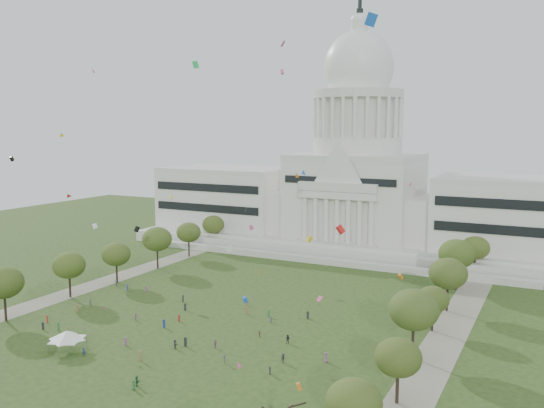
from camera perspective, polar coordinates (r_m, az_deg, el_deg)
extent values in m
plane|color=#2C421A|center=(119.99, -10.07, -14.01)|extent=(400.00, 400.00, 0.00)
cube|color=silver|center=(218.76, 8.34, -3.57)|extent=(160.00, 60.00, 4.00)
cube|color=silver|center=(188.64, 5.12, -5.62)|extent=(130.00, 3.00, 2.00)
cube|color=silver|center=(195.58, 6.00, -4.71)|extent=(140.00, 3.00, 5.00)
cube|color=silver|center=(238.79, -4.28, 0.58)|extent=(50.00, 34.00, 22.00)
cube|color=silver|center=(205.16, 23.04, -1.15)|extent=(50.00, 34.00, 22.00)
cube|color=silver|center=(224.27, 1.60, -0.63)|extent=(12.00, 26.00, 16.00)
cube|color=silver|center=(207.29, 15.22, -1.57)|extent=(12.00, 26.00, 16.00)
cube|color=silver|center=(215.33, 8.34, 0.56)|extent=(44.00, 38.00, 28.00)
cube|color=silver|center=(196.22, 6.49, 0.86)|extent=(28.00, 3.00, 2.40)
cube|color=black|center=(224.12, -6.56, 0.61)|extent=(46.00, 0.40, 11.00)
cube|color=black|center=(187.89, 22.70, -1.26)|extent=(46.00, 0.40, 11.00)
cylinder|color=silver|center=(213.87, 8.44, 5.73)|extent=(32.00, 32.00, 6.00)
cylinder|color=silver|center=(213.80, 8.49, 8.41)|extent=(28.00, 28.00, 14.00)
cylinder|color=silver|center=(214.11, 8.54, 10.68)|extent=(32.40, 32.40, 3.00)
cylinder|color=silver|center=(214.49, 8.56, 12.15)|extent=(22.00, 22.00, 8.00)
ellipsoid|color=white|center=(214.86, 8.59, 13.21)|extent=(25.00, 25.00, 26.20)
cylinder|color=silver|center=(216.63, 8.66, 16.77)|extent=(6.00, 6.00, 5.00)
ellipsoid|color=white|center=(217.13, 8.68, 17.55)|extent=(6.40, 6.40, 5.12)
cylinder|color=black|center=(217.68, 8.69, 18.33)|extent=(2.40, 2.40, 2.00)
cylinder|color=black|center=(218.27, 8.71, 19.10)|extent=(1.40, 1.40, 4.50)
cube|color=gray|center=(171.57, -16.95, -7.60)|extent=(8.00, 160.00, 0.04)
cube|color=gray|center=(128.09, 16.76, -12.80)|extent=(8.00, 160.00, 0.04)
ellipsoid|color=#3A5018|center=(81.27, 8.11, -18.89)|extent=(7.67, 7.67, 6.27)
cylinder|color=black|center=(146.83, -24.91, -9.38)|extent=(0.56, 0.56, 5.75)
ellipsoid|color=#344815|center=(145.25, -25.04, -7.08)|extent=(8.86, 8.86, 7.25)
cylinder|color=black|center=(98.71, 12.30, -17.43)|extent=(0.56, 0.56, 4.92)
ellipsoid|color=#364816|center=(96.64, 12.39, -14.62)|extent=(7.58, 7.58, 6.20)
cylinder|color=black|center=(160.24, -19.38, -7.76)|extent=(0.56, 0.56, 5.47)
ellipsoid|color=#3B5117|center=(158.85, -19.48, -5.75)|extent=(8.42, 8.42, 6.89)
cylinder|color=black|center=(116.14, 13.77, -13.22)|extent=(0.56, 0.56, 6.20)
ellipsoid|color=#384F1C|center=(114.00, 13.87, -10.13)|extent=(9.55, 9.55, 7.82)
cylinder|color=black|center=(171.08, -15.12, -6.67)|extent=(0.56, 0.56, 5.27)
ellipsoid|color=#3B4E18|center=(169.82, -15.19, -4.84)|extent=(8.12, 8.12, 6.65)
cylinder|color=black|center=(132.12, 15.58, -11.08)|extent=(0.56, 0.56, 4.56)
ellipsoid|color=#314614|center=(130.68, 15.66, -9.08)|extent=(7.01, 7.01, 5.74)
cylinder|color=black|center=(184.71, -11.27, -5.38)|extent=(0.56, 0.56, 6.03)
ellipsoid|color=#3A511A|center=(183.40, -11.33, -3.43)|extent=(9.29, 9.29, 7.60)
cylinder|color=black|center=(146.48, 16.96, -9.00)|extent=(0.56, 0.56, 5.97)
ellipsoid|color=#35471A|center=(144.84, 17.05, -6.59)|extent=(9.19, 9.19, 7.52)
cylinder|color=black|center=(199.98, -8.23, -4.41)|extent=(0.56, 0.56, 5.41)
ellipsoid|color=#394D1B|center=(198.88, -8.26, -2.80)|extent=(8.33, 8.33, 6.81)
cylinder|color=black|center=(165.82, 17.75, -7.02)|extent=(0.56, 0.56, 6.37)
ellipsoid|color=#324D16|center=(164.30, 17.85, -4.74)|extent=(9.82, 9.82, 8.03)
cylinder|color=black|center=(215.62, -5.82, -3.51)|extent=(0.56, 0.56, 5.32)
ellipsoid|color=#364816|center=(214.61, -5.84, -2.04)|extent=(8.19, 8.19, 6.70)
cylinder|color=black|center=(182.87, 19.43, -5.89)|extent=(0.56, 0.56, 5.47)
ellipsoid|color=#3A4F17|center=(181.66, 19.51, -4.11)|extent=(8.42, 8.42, 6.89)
cylinder|color=#4C4C4C|center=(124.07, -21.31, -13.12)|extent=(0.12, 0.12, 2.29)
cylinder|color=#4C4C4C|center=(120.49, -19.64, -13.67)|extent=(0.12, 0.12, 2.29)
cylinder|color=#4C4C4C|center=(127.29, -19.55, -12.51)|extent=(0.12, 0.12, 2.29)
cylinder|color=#4C4C4C|center=(123.80, -17.87, -13.01)|extent=(0.12, 0.12, 2.29)
cube|color=white|center=(123.46, -19.62, -12.54)|extent=(7.08, 7.08, 0.18)
pyramid|color=white|center=(123.13, -19.64, -12.10)|extent=(9.91, 9.91, 1.83)
imported|color=#994C8C|center=(112.63, 5.36, -14.88)|extent=(0.97, 1.11, 1.91)
imported|color=#26262B|center=(120.89, 1.60, -13.25)|extent=(1.05, 0.81, 1.90)
imported|color=#4C4C51|center=(111.93, -4.75, -15.08)|extent=(1.12, 1.21, 1.69)
imported|color=#994C8C|center=(119.41, -5.64, -13.63)|extent=(0.60, 0.98, 1.60)
imported|color=#4C4C51|center=(119.95, -9.58, -13.53)|extent=(1.87, 1.42, 1.88)
imported|color=#33723F|center=(104.36, -13.58, -17.01)|extent=(0.84, 0.98, 1.71)
imported|color=navy|center=(120.89, -18.14, -13.71)|extent=(0.66, 0.54, 1.58)
imported|color=#994C8C|center=(138.14, -13.32, -10.82)|extent=(0.92, 0.87, 1.63)
imported|color=#26262B|center=(111.91, 1.13, -15.03)|extent=(1.04, 1.30, 1.79)
imported|color=olive|center=(124.46, -1.24, -12.72)|extent=(0.74, 0.99, 1.51)
imported|color=#33723F|center=(105.37, -13.24, -16.70)|extent=(1.87, 1.40, 1.88)
cube|color=#26262B|center=(138.30, -21.75, -11.15)|extent=(0.36, 0.47, 1.58)
cube|color=olive|center=(115.54, -12.93, -14.44)|extent=(0.60, 0.53, 1.94)
cube|color=#26262B|center=(135.70, 3.57, -10.93)|extent=(0.51, 0.36, 1.77)
cube|color=olive|center=(147.96, -18.70, -9.75)|extent=(0.40, 0.53, 1.77)
cube|color=#994C8C|center=(160.22, -12.35, -8.24)|extent=(0.31, 0.43, 1.51)
cube|color=#33723F|center=(136.54, -20.42, -11.28)|extent=(0.45, 0.55, 1.79)
cube|color=#26262B|center=(149.54, -8.82, -9.24)|extent=(0.48, 0.56, 1.80)
cube|color=navy|center=(162.38, -14.14, -8.04)|extent=(0.53, 0.54, 1.76)
cube|color=#994C8C|center=(123.80, -14.35, -13.05)|extent=(0.31, 0.45, 1.62)
cube|color=#4C4C51|center=(132.89, -0.10, -11.39)|extent=(0.46, 0.41, 1.48)
cube|color=#33723F|center=(136.80, -0.33, -10.79)|extent=(0.31, 0.46, 1.66)
cube|color=#26262B|center=(107.24, -0.21, -16.17)|extent=(0.41, 0.45, 1.45)
cube|color=#26262B|center=(142.92, -8.61, -10.06)|extent=(0.50, 0.52, 1.70)
cube|color=olive|center=(133.74, -19.54, -11.69)|extent=(0.48, 0.47, 1.56)
cube|color=#26262B|center=(120.67, -8.58, -13.36)|extent=(0.58, 0.45, 1.93)
cube|color=#B21E1E|center=(135.53, -9.20, -11.10)|extent=(0.30, 0.43, 1.49)
cube|color=olive|center=(138.71, -2.52, -10.51)|extent=(0.50, 0.56, 1.79)
cube|color=olive|center=(145.05, -2.46, -9.75)|extent=(0.27, 0.41, 1.52)
cube|color=navy|center=(131.97, -10.66, -11.57)|extent=(0.36, 0.52, 1.85)
cube|color=#B21E1E|center=(142.48, -21.39, -10.57)|extent=(0.51, 0.46, 1.63)
cube|color=#4C4C51|center=(151.80, -17.57, -9.29)|extent=(0.44, 0.51, 1.65)
cube|color=#4C4C51|center=(168.26, -15.18, -7.56)|extent=(0.35, 0.47, 1.58)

